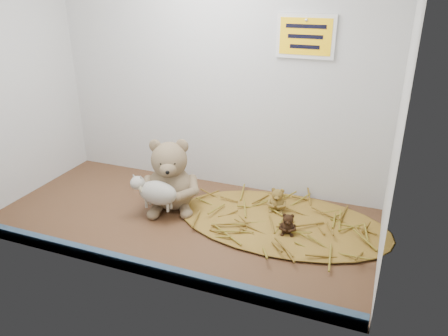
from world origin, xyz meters
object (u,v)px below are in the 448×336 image
at_px(main_teddy, 170,174).
at_px(mini_teddy_tan, 277,198).
at_px(toy_lamb, 158,193).
at_px(mini_teddy_brown, 288,223).

bearing_deg(main_teddy, mini_teddy_tan, -9.19).
bearing_deg(toy_lamb, mini_teddy_tan, 26.51).
xyz_separation_m(main_teddy, mini_teddy_tan, (0.35, 0.09, -0.07)).
height_order(mini_teddy_tan, mini_teddy_brown, mini_teddy_tan).
bearing_deg(main_teddy, toy_lamb, -113.21).
relative_size(main_teddy, mini_teddy_tan, 3.06).
relative_size(main_teddy, toy_lamb, 1.44).
xyz_separation_m(main_teddy, toy_lamb, (0.00, -0.09, -0.03)).
distance_m(toy_lamb, mini_teddy_brown, 0.42).
distance_m(toy_lamb, mini_teddy_tan, 0.39).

